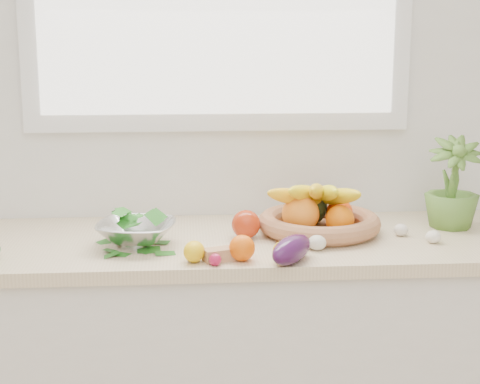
{
  "coord_description": "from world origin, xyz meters",
  "views": [
    {
      "loc": [
        -0.11,
        -0.26,
        1.52
      ],
      "look_at": [
        0.05,
        1.93,
        1.05
      ],
      "focal_mm": 55.0,
      "sensor_mm": 36.0,
      "label": 1
    }
  ],
  "objects": [
    {
      "name": "back_wall",
      "position": [
        0.0,
        2.25,
        1.35
      ],
      "size": [
        4.5,
        0.02,
        2.7
      ],
      "primitive_type": "cube",
      "color": "white",
      "rests_on": "ground"
    },
    {
      "name": "counter_cabinet",
      "position": [
        0.0,
        1.95,
        0.43
      ],
      "size": [
        2.2,
        0.58,
        0.86
      ],
      "primitive_type": "cube",
      "color": "silver",
      "rests_on": "ground"
    },
    {
      "name": "countertop",
      "position": [
        0.0,
        1.95,
        0.88
      ],
      "size": [
        2.24,
        0.62,
        0.04
      ],
      "primitive_type": "cube",
      "color": "beige",
      "rests_on": "counter_cabinet"
    },
    {
      "name": "orange_loose",
      "position": [
        0.04,
        1.71,
        0.94
      ],
      "size": [
        0.09,
        0.09,
        0.07
      ],
      "primitive_type": "sphere",
      "rotation": [
        0.0,
        0.0,
        -0.3
      ],
      "color": "#F15C07",
      "rests_on": "countertop"
    },
    {
      "name": "lemon_a",
      "position": [
        -0.09,
        1.71,
        0.93
      ],
      "size": [
        0.07,
        0.08,
        0.06
      ],
      "primitive_type": "ellipsoid",
      "rotation": [
        0.0,
        0.0,
        -0.17
      ],
      "color": "yellow",
      "rests_on": "countertop"
    },
    {
      "name": "lemon_b",
      "position": [
        0.16,
        1.69,
        0.93
      ],
      "size": [
        0.1,
        0.1,
        0.06
      ],
      "primitive_type": "ellipsoid",
      "rotation": [
        0.0,
        0.0,
        -0.63
      ],
      "color": "gold",
      "rests_on": "countertop"
    },
    {
      "name": "lemon_c",
      "position": [
        0.16,
        1.67,
        0.93
      ],
      "size": [
        0.08,
        0.09,
        0.06
      ],
      "primitive_type": "ellipsoid",
      "rotation": [
        0.0,
        0.0,
        0.49
      ],
      "color": "#DCB90C",
      "rests_on": "countertop"
    },
    {
      "name": "apple",
      "position": [
        0.07,
        1.94,
        0.94
      ],
      "size": [
        0.11,
        0.11,
        0.09
      ],
      "primitive_type": "sphere",
      "rotation": [
        0.0,
        0.0,
        -0.21
      ],
      "color": "#AA2A0D",
      "rests_on": "countertop"
    },
    {
      "name": "ginger",
      "position": [
        -0.01,
        1.72,
        0.92
      ],
      "size": [
        0.12,
        0.08,
        0.04
      ],
      "primitive_type": "cube",
      "rotation": [
        0.0,
        0.0,
        0.34
      ],
      "color": "tan",
      "rests_on": "countertop"
    },
    {
      "name": "garlic_a",
      "position": [
        0.63,
        1.85,
        0.92
      ],
      "size": [
        0.05,
        0.05,
        0.04
      ],
      "primitive_type": "ellipsoid",
      "rotation": [
        0.0,
        0.0,
        0.08
      ],
      "color": "white",
      "rests_on": "countertop"
    },
    {
      "name": "garlic_b",
      "position": [
        0.56,
        1.93,
        0.92
      ],
      "size": [
        0.06,
        0.06,
        0.04
      ],
      "primitive_type": "ellipsoid",
      "rotation": [
        0.0,
        0.0,
        -0.32
      ],
      "color": "beige",
      "rests_on": "countertop"
    },
    {
      "name": "garlic_c",
      "position": [
        0.27,
        1.8,
        0.92
      ],
      "size": [
        0.06,
        0.06,
        0.05
      ],
      "primitive_type": "ellipsoid",
      "rotation": [
        0.0,
        0.0,
        0.03
      ],
      "color": "white",
      "rests_on": "countertop"
    },
    {
      "name": "eggplant",
      "position": [
        0.18,
        1.68,
        0.94
      ],
      "size": [
        0.17,
        0.2,
        0.08
      ],
      "primitive_type": "ellipsoid",
      "rotation": [
        0.0,
        0.0,
        -0.6
      ],
      "color": "#38103E",
      "rests_on": "countertop"
    },
    {
      "name": "radish",
      "position": [
        -0.04,
        1.67,
        0.92
      ],
      "size": [
        0.04,
        0.04,
        0.03
      ],
      "primitive_type": "sphere",
      "rotation": [
        0.0,
        0.0,
        -0.27
      ],
      "color": "#B51643",
      "rests_on": "countertop"
    },
    {
      "name": "potted_herb",
      "position": [
        0.75,
        2.03,
        1.04
      ],
      "size": [
        0.2,
        0.2,
        0.31
      ],
      "primitive_type": "imported",
      "rotation": [
        0.0,
        0.0,
        -0.13
      ],
      "color": "#53802E",
      "rests_on": "countertop"
    },
    {
      "name": "fruit_basket",
      "position": [
        0.3,
        1.99,
        0.96
      ],
      "size": [
        0.49,
        0.49,
        0.19
      ],
      "color": "#B68151",
      "rests_on": "countertop"
    },
    {
      "name": "colander_with_spinach",
      "position": [
        -0.26,
        1.88,
        0.96
      ],
      "size": [
        0.27,
        0.27,
        0.12
      ],
      "color": "silver",
      "rests_on": "countertop"
    }
  ]
}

